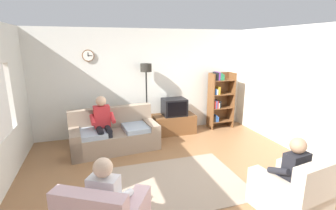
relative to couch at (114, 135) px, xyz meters
name	(u,v)px	position (x,y,z in m)	size (l,w,h in m)	color
ground_plane	(180,179)	(0.96, -1.70, -0.31)	(12.00, 12.00, 0.00)	#8C603D
back_wall_assembly	(146,82)	(0.96, 0.96, 1.04)	(6.20, 0.17, 2.70)	silver
right_wall	(317,95)	(3.82, -1.70, 1.04)	(0.12, 5.80, 2.70)	silver
couch	(114,135)	(0.00, 0.00, 0.00)	(1.97, 1.05, 0.90)	gray
tv_stand	(174,124)	(1.61, 0.55, -0.06)	(1.10, 0.56, 0.50)	brown
tv	(174,107)	(1.61, 0.53, 0.41)	(0.60, 0.49, 0.44)	black
bookshelf	(219,99)	(2.97, 0.63, 0.52)	(0.68, 0.36, 1.59)	brown
floor_lamp	(146,80)	(0.91, 0.65, 1.14)	(0.28, 0.28, 1.85)	black
armchair_near_bookshelf	(292,193)	(2.16, -2.96, -0.02)	(0.93, 0.99, 0.90)	#BCAD99
area_rug	(178,182)	(0.88, -1.78, -0.31)	(2.20, 1.70, 0.01)	gray
person_on_couch	(103,122)	(-0.24, -0.11, 0.39)	(0.54, 0.56, 1.24)	red
person_in_left_armchair	(109,196)	(-0.32, -2.72, 0.29)	(0.61, 0.63, 1.12)	silver
person_in_right_armchair	(289,170)	(2.15, -2.87, 0.29)	(0.56, 0.58, 1.12)	black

